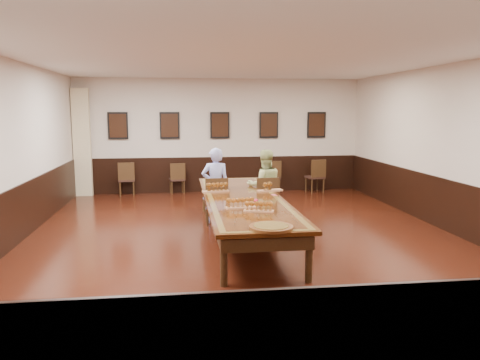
{
  "coord_description": "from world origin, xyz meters",
  "views": [
    {
      "loc": [
        -1.13,
        -8.25,
        2.32
      ],
      "look_at": [
        0.0,
        0.5,
        1.0
      ],
      "focal_mm": 35.0,
      "sensor_mm": 36.0,
      "label": 1
    }
  ],
  "objects": [
    {
      "name": "chair_woman",
      "position": [
        0.62,
        1.15,
        0.48
      ],
      "size": [
        0.47,
        0.51,
        0.97
      ],
      "primitive_type": null,
      "rotation": [
        0.0,
        0.0,
        3.17
      ],
      "color": "black",
      "rests_on": "floor"
    },
    {
      "name": "wall_front",
      "position": [
        0.0,
        -5.01,
        1.6
      ],
      "size": [
        8.0,
        0.02,
        3.2
      ],
      "primitive_type": "cube",
      "color": "beige",
      "rests_on": "floor"
    },
    {
      "name": "floor",
      "position": [
        0.0,
        0.0,
        -0.01
      ],
      "size": [
        8.0,
        10.0,
        0.02
      ],
      "primitive_type": "cube",
      "color": "black",
      "rests_on": "ground"
    },
    {
      "name": "spare_chair_c",
      "position": [
        1.48,
        4.79,
        0.45
      ],
      "size": [
        0.45,
        0.48,
        0.9
      ],
      "primitive_type": null,
      "rotation": [
        0.0,
        0.0,
        3.2
      ],
      "color": "black",
      "rests_on": "floor"
    },
    {
      "name": "flight_b",
      "position": [
        0.58,
        0.59,
        0.84
      ],
      "size": [
        0.52,
        0.27,
        0.19
      ],
      "color": "#A76D46",
      "rests_on": "conference_table"
    },
    {
      "name": "wall_left",
      "position": [
        -4.01,
        0.0,
        1.6
      ],
      "size": [
        0.02,
        10.0,
        3.2
      ],
      "primitive_type": "cube",
      "color": "beige",
      "rests_on": "floor"
    },
    {
      "name": "spare_chair_d",
      "position": [
        2.65,
        4.46,
        0.48
      ],
      "size": [
        0.54,
        0.57,
        0.96
      ],
      "primitive_type": null,
      "rotation": [
        0.0,
        0.0,
        3.34
      ],
      "color": "black",
      "rests_on": "floor"
    },
    {
      "name": "pink_phone",
      "position": [
        0.6,
        0.17,
        0.76
      ],
      "size": [
        0.1,
        0.14,
        0.01
      ],
      "primitive_type": "cube",
      "rotation": [
        0.0,
        0.0,
        0.33
      ],
      "color": "#D94863",
      "rests_on": "conference_table"
    },
    {
      "name": "spare_chair_b",
      "position": [
        -1.22,
        4.77,
        0.44
      ],
      "size": [
        0.47,
        0.5,
        0.88
      ],
      "primitive_type": null,
      "rotation": [
        0.0,
        0.0,
        3.28
      ],
      "color": "black",
      "rests_on": "floor"
    },
    {
      "name": "wall_back",
      "position": [
        0.0,
        5.01,
        1.6
      ],
      "size": [
        8.0,
        0.02,
        3.2
      ],
      "primitive_type": "cube",
      "color": "beige",
      "rests_on": "floor"
    },
    {
      "name": "person_woman",
      "position": [
        0.62,
        1.26,
        0.76
      ],
      "size": [
        0.77,
        0.61,
        1.51
      ],
      "primitive_type": "imported",
      "rotation": [
        0.0,
        0.0,
        3.17
      ],
      "color": "#C2CA7E",
      "rests_on": "floor"
    },
    {
      "name": "person_man",
      "position": [
        -0.41,
        1.25,
        0.78
      ],
      "size": [
        0.58,
        0.38,
        1.56
      ],
      "primitive_type": "imported",
      "rotation": [
        0.0,
        0.0,
        3.15
      ],
      "color": "#5261CF",
      "rests_on": "floor"
    },
    {
      "name": "conference_table",
      "position": [
        0.0,
        0.0,
        0.61
      ],
      "size": [
        1.4,
        5.0,
        0.76
      ],
      "color": "black",
      "rests_on": "floor"
    },
    {
      "name": "posters",
      "position": [
        0.0,
        4.94,
        1.9
      ],
      "size": [
        6.14,
        0.04,
        0.74
      ],
      "color": "black",
      "rests_on": "wall_back"
    },
    {
      "name": "carved_platter",
      "position": [
        0.06,
        -2.27,
        0.77
      ],
      "size": [
        0.73,
        0.73,
        0.05
      ],
      "color": "#4F270F",
      "rests_on": "conference_table"
    },
    {
      "name": "wall_right",
      "position": [
        4.01,
        0.0,
        1.6
      ],
      "size": [
        0.02,
        10.0,
        3.2
      ],
      "primitive_type": "cube",
      "color": "beige",
      "rests_on": "floor"
    },
    {
      "name": "red_plate_grp",
      "position": [
        0.09,
        -0.32,
        0.76
      ],
      "size": [
        0.22,
        0.22,
        0.03
      ],
      "color": "red",
      "rests_on": "conference_table"
    },
    {
      "name": "wainscoting",
      "position": [
        0.0,
        0.0,
        0.5
      ],
      "size": [
        8.0,
        10.0,
        1.0
      ],
      "color": "black",
      "rests_on": "floor"
    },
    {
      "name": "flight_a",
      "position": [
        -0.45,
        0.63,
        0.84
      ],
      "size": [
        0.53,
        0.24,
        0.19
      ],
      "color": "#A76D46",
      "rests_on": "conference_table"
    },
    {
      "name": "ceiling",
      "position": [
        0.0,
        0.0,
        3.21
      ],
      "size": [
        8.0,
        10.0,
        0.02
      ],
      "primitive_type": "cube",
      "color": "white",
      "rests_on": "floor"
    },
    {
      "name": "spare_chair_a",
      "position": [
        -2.59,
        4.69,
        0.46
      ],
      "size": [
        0.47,
        0.51,
        0.93
      ],
      "primitive_type": null,
      "rotation": [
        0.0,
        0.0,
        3.22
      ],
      "color": "black",
      "rests_on": "floor"
    },
    {
      "name": "curtain",
      "position": [
        -3.75,
        4.82,
        1.45
      ],
      "size": [
        0.45,
        0.18,
        2.9
      ],
      "primitive_type": "cube",
      "color": "beige",
      "rests_on": "floor"
    },
    {
      "name": "flight_c",
      "position": [
        -0.18,
        -0.93,
        0.84
      ],
      "size": [
        0.5,
        0.21,
        0.18
      ],
      "color": "#A76D46",
      "rests_on": "conference_table"
    },
    {
      "name": "flight_d",
      "position": [
        0.07,
        -1.23,
        0.83
      ],
      "size": [
        0.49,
        0.26,
        0.17
      ],
      "color": "#A76D46",
      "rests_on": "conference_table"
    },
    {
      "name": "chair_man",
      "position": [
        -0.41,
        1.14,
        0.49
      ],
      "size": [
        0.46,
        0.51,
        0.98
      ],
      "primitive_type": null,
      "rotation": [
        0.0,
        0.0,
        3.15
      ],
      "color": "black",
      "rests_on": "floor"
    }
  ]
}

